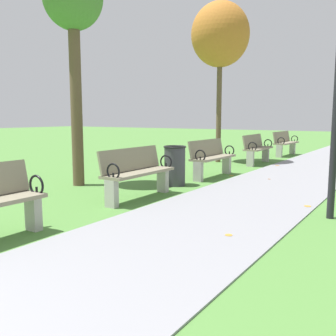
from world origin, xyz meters
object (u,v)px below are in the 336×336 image
(park_bench_4, at_px, (212,157))
(tree_2, at_px, (220,35))
(park_bench_5, at_px, (257,148))
(park_bench_3, at_px, (137,172))
(trash_bin, at_px, (175,166))
(tree_1, at_px, (73,6))
(park_bench_6, at_px, (285,143))

(park_bench_4, xyz_separation_m, tree_2, (-1.22, 2.87, 3.44))
(park_bench_5, xyz_separation_m, tree_2, (-1.22, -0.20, 3.44))
(park_bench_5, bearing_deg, park_bench_4, -90.00)
(park_bench_3, distance_m, trash_bin, 1.49)
(park_bench_3, xyz_separation_m, park_bench_5, (0.00, 5.97, 0.00))
(park_bench_5, bearing_deg, park_bench_3, -90.00)
(tree_1, distance_m, tree_2, 5.45)
(park_bench_5, distance_m, park_bench_6, 2.94)
(tree_1, bearing_deg, park_bench_4, 53.58)
(park_bench_3, bearing_deg, park_bench_6, 90.00)
(park_bench_4, bearing_deg, trash_bin, -95.93)
(park_bench_5, height_order, park_bench_6, same)
(park_bench_4, xyz_separation_m, park_bench_5, (0.00, 3.07, 0.00))
(park_bench_3, bearing_deg, trash_bin, 95.69)
(tree_1, bearing_deg, tree_2, 83.16)
(park_bench_6, xyz_separation_m, tree_2, (-1.22, -3.14, 3.44))
(trash_bin, bearing_deg, park_bench_6, 88.87)
(park_bench_3, xyz_separation_m, park_bench_4, (0.00, 2.90, 0.00))
(park_bench_6, bearing_deg, trash_bin, -91.13)
(park_bench_4, height_order, park_bench_5, same)
(tree_1, relative_size, trash_bin, 5.35)
(park_bench_3, distance_m, tree_2, 6.83)
(tree_2, bearing_deg, park_bench_4, -67.07)
(park_bench_6, height_order, tree_2, tree_2)
(park_bench_6, distance_m, tree_1, 9.30)
(park_bench_3, bearing_deg, park_bench_4, 90.00)
(park_bench_3, relative_size, trash_bin, 1.91)
(park_bench_4, height_order, trash_bin, park_bench_4)
(park_bench_4, distance_m, trash_bin, 1.43)
(tree_1, xyz_separation_m, tree_2, (0.65, 5.40, 0.29))
(park_bench_4, relative_size, tree_2, 0.32)
(tree_2, bearing_deg, trash_bin, -76.02)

